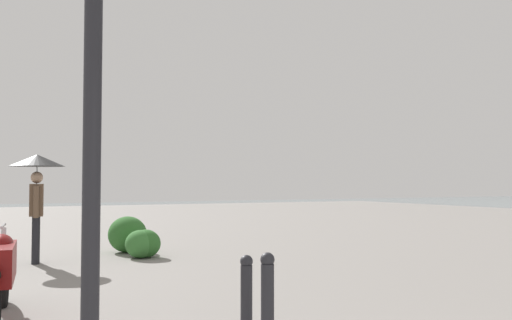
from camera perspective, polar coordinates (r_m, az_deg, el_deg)
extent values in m
cylinder|color=#232328|center=(4.46, -16.58, 1.93)|extent=(0.14, 0.14, 3.66)
torus|color=black|center=(7.57, -24.68, -11.28)|extent=(0.73, 0.18, 0.72)
ellipsoid|color=maroon|center=(6.97, -24.88, -7.92)|extent=(0.46, 0.32, 0.24)
cylinder|color=silver|center=(7.47, -24.67, -8.89)|extent=(0.18, 0.08, 0.66)
cylinder|color=silver|center=(7.38, -24.65, -6.20)|extent=(0.60, 0.09, 0.04)
cylinder|color=black|center=(11.26, -21.77, -7.55)|extent=(0.14, 0.14, 0.90)
cylinder|color=black|center=(11.06, -21.80, -7.65)|extent=(0.14, 0.14, 0.90)
cube|color=brown|center=(11.11, -21.73, -3.85)|extent=(0.42, 0.28, 0.60)
sphere|color=tan|center=(11.11, -21.69, -1.69)|extent=(0.22, 0.22, 0.22)
cylinder|color=brown|center=(11.37, -21.69, -3.97)|extent=(0.10, 0.10, 0.58)
cylinder|color=brown|center=(10.85, -21.77, -4.05)|extent=(0.10, 0.10, 0.58)
cone|color=black|center=(11.11, -21.67, -0.04)|extent=(1.00, 1.00, 0.22)
cylinder|color=gray|center=(11.11, -21.70, -2.20)|extent=(0.02, 0.02, 0.80)
cylinder|color=#232328|center=(5.12, 1.20, -14.96)|extent=(0.12, 0.12, 0.77)
sphere|color=#232328|center=(5.05, 1.19, -10.24)|extent=(0.13, 0.13, 0.13)
cylinder|color=#232328|center=(5.72, -0.99, -14.14)|extent=(0.12, 0.12, 0.67)
sphere|color=#232328|center=(5.65, -0.99, -10.42)|extent=(0.13, 0.13, 0.13)
ellipsoid|color=#2D6628|center=(11.40, -11.33, -8.46)|extent=(0.66, 0.59, 0.56)
ellipsoid|color=#387533|center=(11.36, -11.87, -8.49)|extent=(0.66, 0.59, 0.56)
ellipsoid|color=#2D6628|center=(12.32, -13.13, -7.49)|extent=(0.91, 0.82, 0.77)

